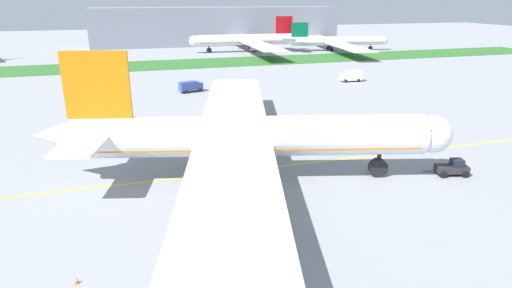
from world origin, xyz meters
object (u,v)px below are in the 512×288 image
ground_crew_wingwalker_port (232,172)px  parked_airliner_far_outer (336,41)px  pushback_tug (453,168)px  traffic_cone_near_nose (77,280)px  airliner_foreground (244,137)px  service_truck_catering_van (352,76)px  parked_airliner_far_right (247,40)px  service_truck_baggage_loader (191,86)px

ground_crew_wingwalker_port → parked_airliner_far_outer: (78.65, 126.11, 3.23)m
pushback_tug → traffic_cone_near_nose: pushback_tug is taller
airliner_foreground → ground_crew_wingwalker_port: airliner_foreground is taller
airliner_foreground → service_truck_catering_van: size_ratio=14.06×
pushback_tug → service_truck_catering_van: bearing=72.4°
pushback_tug → parked_airliner_far_right: parked_airliner_far_right is taller
parked_airliner_far_outer → airliner_foreground: bearing=-121.4°
parked_airliner_far_right → traffic_cone_near_nose: bearing=-110.9°
pushback_tug → traffic_cone_near_nose: bearing=-167.5°
pushback_tug → service_truck_baggage_loader: (-24.99, 63.76, 0.47)m
ground_crew_wingwalker_port → service_truck_catering_van: 75.50m
pushback_tug → parked_airliner_far_outer: parked_airliner_far_outer is taller
pushback_tug → ground_crew_wingwalker_port: bearing=165.4°
airliner_foreground → pushback_tug: size_ratio=14.17×
ground_crew_wingwalker_port → traffic_cone_near_nose: bearing=-135.2°
service_truck_baggage_loader → parked_airliner_far_outer: (75.25, 69.76, 2.70)m
traffic_cone_near_nose → airliner_foreground: bearing=41.9°
ground_crew_wingwalker_port → service_truck_baggage_loader: bearing=86.5°
ground_crew_wingwalker_port → parked_airliner_far_outer: size_ratio=0.02×
service_truck_catering_van → parked_airliner_far_outer: 74.85m
pushback_tug → service_truck_baggage_loader: 68.49m
airliner_foreground → ground_crew_wingwalker_port: 4.95m
service_truck_baggage_loader → parked_airliner_far_right: parked_airliner_far_right is taller
airliner_foreground → traffic_cone_near_nose: airliner_foreground is taller
airliner_foreground → parked_airliner_far_right: (38.71, 134.38, -0.61)m
traffic_cone_near_nose → parked_airliner_far_right: bearing=69.1°
airliner_foreground → parked_airliner_far_outer: bearing=58.6°
parked_airliner_far_right → ground_crew_wingwalker_port: bearing=-106.7°
ground_crew_wingwalker_port → service_truck_baggage_loader: (3.40, 56.35, 0.53)m
ground_crew_wingwalker_port → traffic_cone_near_nose: 25.01m
service_truck_baggage_loader → parked_airliner_far_right: bearing=64.6°
airliner_foreground → service_truck_catering_van: bearing=50.6°
parked_airliner_far_right → parked_airliner_far_outer: bearing=-11.8°
airliner_foreground → parked_airliner_far_outer: airliner_foreground is taller
airliner_foreground → parked_airliner_far_outer: (77.07, 126.39, -1.45)m
service_truck_baggage_loader → parked_airliner_far_outer: parked_airliner_far_outer is taller
airliner_foreground → ground_crew_wingwalker_port: bearing=170.1°
airliner_foreground → traffic_cone_near_nose: 26.51m
ground_crew_wingwalker_port → parked_airliner_far_right: (40.29, 134.10, 4.07)m
traffic_cone_near_nose → service_truck_baggage_loader: service_truck_baggage_loader is taller
parked_airliner_far_right → pushback_tug: bearing=-94.8°
parked_airliner_far_outer → service_truck_catering_van: bearing=-113.3°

